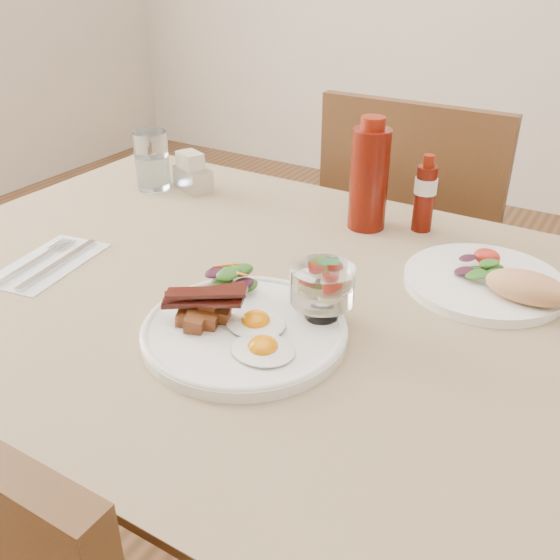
{
  "coord_description": "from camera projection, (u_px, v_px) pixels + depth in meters",
  "views": [
    {
      "loc": [
        0.43,
        -0.71,
        1.23
      ],
      "look_at": [
        0.05,
        -0.07,
        0.82
      ],
      "focal_mm": 40.0,
      "sensor_mm": 36.0,
      "label": 1
    }
  ],
  "objects": [
    {
      "name": "sugar_caddy",
      "position": [
        192.0,
        175.0,
        1.33
      ],
      "size": [
        0.1,
        0.08,
        0.08
      ],
      "rotation": [
        0.0,
        0.0,
        -0.39
      ],
      "color": "silver",
      "rests_on": "table"
    },
    {
      "name": "hot_sauce_bottle",
      "position": [
        425.0,
        195.0,
        1.13
      ],
      "size": [
        0.04,
        0.04,
        0.14
      ],
      "rotation": [
        0.0,
        0.0,
        0.02
      ],
      "color": "#540D04",
      "rests_on": "table"
    },
    {
      "name": "main_plate",
      "position": [
        245.0,
        332.0,
        0.85
      ],
      "size": [
        0.28,
        0.28,
        0.02
      ],
      "primitive_type": "cylinder",
      "color": "white",
      "rests_on": "table"
    },
    {
      "name": "water_glass",
      "position": [
        152.0,
        164.0,
        1.33
      ],
      "size": [
        0.07,
        0.07,
        0.12
      ],
      "color": "white",
      "rests_on": "table"
    },
    {
      "name": "fruit_cup",
      "position": [
        323.0,
        285.0,
        0.84
      ],
      "size": [
        0.09,
        0.09,
        0.09
      ],
      "rotation": [
        0.0,
        0.0,
        -0.08
      ],
      "color": "white",
      "rests_on": "main_plate"
    },
    {
      "name": "bacon_potato_pile",
      "position": [
        203.0,
        308.0,
        0.84
      ],
      "size": [
        0.12,
        0.09,
        0.05
      ],
      "rotation": [
        0.0,
        0.0,
        0.06
      ],
      "color": "brown",
      "rests_on": "main_plate"
    },
    {
      "name": "side_salad",
      "position": [
        232.0,
        281.0,
        0.91
      ],
      "size": [
        0.08,
        0.08,
        0.04
      ],
      "rotation": [
        0.0,
        0.0,
        0.27
      ],
      "color": "#244B14",
      "rests_on": "main_plate"
    },
    {
      "name": "napkin_cutlery",
      "position": [
        48.0,
        263.0,
        1.04
      ],
      "size": [
        0.14,
        0.21,
        0.01
      ],
      "rotation": [
        0.0,
        0.0,
        0.16
      ],
      "color": "silver",
      "rests_on": "table"
    },
    {
      "name": "ketchup_bottle",
      "position": [
        369.0,
        177.0,
        1.13
      ],
      "size": [
        0.07,
        0.07,
        0.21
      ],
      "rotation": [
        0.0,
        0.0,
        0.01
      ],
      "color": "#540D04",
      "rests_on": "table"
    },
    {
      "name": "fried_eggs",
      "position": [
        259.0,
        335.0,
        0.81
      ],
      "size": [
        0.14,
        0.14,
        0.02
      ],
      "rotation": [
        0.0,
        0.0,
        -0.21
      ],
      "color": "white",
      "rests_on": "main_plate"
    },
    {
      "name": "second_plate",
      "position": [
        494.0,
        282.0,
        0.95
      ],
      "size": [
        0.25,
        0.25,
        0.06
      ],
      "rotation": [
        0.0,
        0.0,
        -0.08
      ],
      "color": "white",
      "rests_on": "table"
    },
    {
      "name": "chair_far",
      "position": [
        415.0,
        257.0,
        1.57
      ],
      "size": [
        0.42,
        0.42,
        0.93
      ],
      "color": "brown",
      "rests_on": "ground"
    },
    {
      "name": "table",
      "position": [
        278.0,
        339.0,
        1.0
      ],
      "size": [
        1.33,
        0.88,
        0.75
      ],
      "color": "brown",
      "rests_on": "ground"
    }
  ]
}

